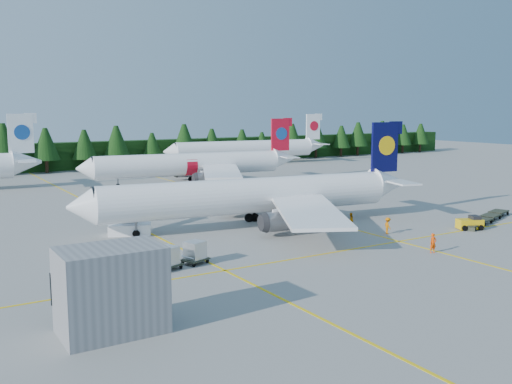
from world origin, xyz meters
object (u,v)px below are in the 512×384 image
airliner_red (186,165)px  baggage_tug (470,223)px  airstairs (130,226)px  service_truck (314,214)px  airliner_navy (244,197)px

airliner_red → baggage_tug: size_ratio=12.96×
airstairs → service_truck: 20.59m
airliner_navy → baggage_tug: size_ratio=13.11×
airliner_navy → airliner_red: bearing=82.5°
airliner_red → service_truck: size_ratio=7.03×
service_truck → baggage_tug: service_truck is taller
airliner_red → service_truck: airliner_red is taller
airliner_red → baggage_tug: airliner_red is taller
airliner_navy → baggage_tug: (20.83, -14.15, -2.79)m
airliner_red → baggage_tug: 53.20m
airliner_red → airstairs: airliner_red is taller
airstairs → baggage_tug: bearing=-4.3°
airstairs → baggage_tug: (32.91, -17.56, -0.15)m
airstairs → baggage_tug: airstairs is taller
airliner_navy → baggage_tug: bearing=-26.5°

